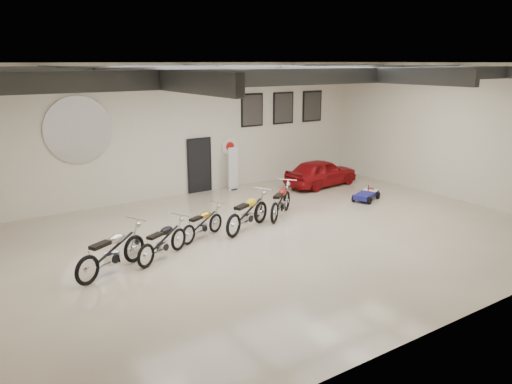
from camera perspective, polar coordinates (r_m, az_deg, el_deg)
floor at (r=14.90m, az=2.58°, el=-5.07°), size 16.00×12.00×0.01m
ceiling at (r=14.02m, az=2.83°, el=14.53°), size 16.00×12.00×0.01m
back_wall at (r=19.34m, az=-8.01°, el=7.03°), size 16.00×0.02×5.00m
right_wall at (r=20.02m, az=21.56°, el=6.41°), size 0.02×12.00×5.00m
ceiling_beams at (r=14.02m, az=2.81°, el=13.51°), size 15.80×11.80×0.32m
door at (r=19.76m, az=-6.50°, el=2.98°), size 0.92×0.08×2.10m
logo_plaque at (r=17.89m, az=-19.63°, el=6.68°), size 2.30×0.06×1.16m
poster_left at (r=20.71m, az=-0.46°, el=9.35°), size 1.05×0.08×1.35m
poster_mid at (r=21.63m, az=3.13°, el=9.56°), size 1.05×0.08×1.35m
poster_right at (r=22.63m, az=6.42°, el=9.72°), size 1.05×0.08×1.35m
oil_sign at (r=20.31m, az=-3.03°, el=5.24°), size 0.72×0.10×0.72m
banner_stand at (r=20.02m, az=-2.62°, el=2.74°), size 0.51×0.27×1.78m
motorcycle_silver at (r=12.71m, az=-16.21°, el=-6.44°), size 2.30×1.63×1.16m
motorcycle_black at (r=13.32m, az=-10.63°, el=-5.46°), size 2.00×1.45×1.01m
motorcycle_gold at (r=14.66m, az=-6.17°, el=-3.54°), size 1.88×1.22×0.94m
motorcycle_yellow at (r=15.25m, az=-0.98°, el=-2.29°), size 2.31×1.56×1.16m
motorcycle_red at (r=16.60m, az=2.85°, el=-0.98°), size 2.09×1.83×1.11m
go_kart at (r=19.15m, az=12.64°, el=-0.03°), size 1.69×1.24×0.56m
vintage_car at (r=20.85m, az=7.46°, el=2.23°), size 1.70×3.48×1.14m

